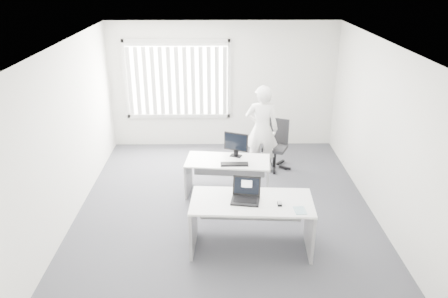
{
  "coord_description": "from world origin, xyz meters",
  "views": [
    {
      "loc": [
        -0.11,
        -6.45,
        3.9
      ],
      "look_at": [
        -0.02,
        0.15,
        1.08
      ],
      "focal_mm": 35.0,
      "sensor_mm": 36.0,
      "label": 1
    }
  ],
  "objects_px": {
    "desk_far": "(228,170)",
    "office_chair": "(275,153)",
    "laptop": "(245,192)",
    "desk_near": "(251,214)",
    "person": "(262,129)",
    "monitor": "(236,145)"
  },
  "relations": [
    {
      "from": "desk_near",
      "to": "person",
      "type": "bearing_deg",
      "value": 84.95
    },
    {
      "from": "desk_far",
      "to": "laptop",
      "type": "relative_size",
      "value": 3.9
    },
    {
      "from": "laptop",
      "to": "monitor",
      "type": "distance_m",
      "value": 1.85
    },
    {
      "from": "desk_far",
      "to": "monitor",
      "type": "height_order",
      "value": "monitor"
    },
    {
      "from": "laptop",
      "to": "monitor",
      "type": "height_order",
      "value": "monitor"
    },
    {
      "from": "monitor",
      "to": "person",
      "type": "bearing_deg",
      "value": 78.54
    },
    {
      "from": "desk_near",
      "to": "monitor",
      "type": "height_order",
      "value": "monitor"
    },
    {
      "from": "person",
      "to": "monitor",
      "type": "bearing_deg",
      "value": 61.76
    },
    {
      "from": "desk_near",
      "to": "laptop",
      "type": "xyz_separation_m",
      "value": [
        -0.09,
        -0.03,
        0.38
      ]
    },
    {
      "from": "monitor",
      "to": "desk_near",
      "type": "bearing_deg",
      "value": -62.4
    },
    {
      "from": "desk_far",
      "to": "laptop",
      "type": "xyz_separation_m",
      "value": [
        0.21,
        -1.67,
        0.46
      ]
    },
    {
      "from": "person",
      "to": "laptop",
      "type": "xyz_separation_m",
      "value": [
        -0.48,
        -2.64,
        0.05
      ]
    },
    {
      "from": "desk_near",
      "to": "monitor",
      "type": "xyz_separation_m",
      "value": [
        -0.15,
        1.83,
        0.33
      ]
    },
    {
      "from": "office_chair",
      "to": "laptop",
      "type": "xyz_separation_m",
      "value": [
        -0.8,
        -2.82,
        0.63
      ]
    },
    {
      "from": "desk_far",
      "to": "office_chair",
      "type": "xyz_separation_m",
      "value": [
        1.01,
        1.14,
        -0.17
      ]
    },
    {
      "from": "desk_near",
      "to": "desk_far",
      "type": "relative_size",
      "value": 1.15
    },
    {
      "from": "desk_near",
      "to": "office_chair",
      "type": "height_order",
      "value": "office_chair"
    },
    {
      "from": "office_chair",
      "to": "monitor",
      "type": "bearing_deg",
      "value": -107.26
    },
    {
      "from": "person",
      "to": "desk_far",
      "type": "bearing_deg",
      "value": 60.53
    },
    {
      "from": "desk_far",
      "to": "office_chair",
      "type": "distance_m",
      "value": 1.53
    },
    {
      "from": "office_chair",
      "to": "desk_far",
      "type": "bearing_deg",
      "value": -107.1
    },
    {
      "from": "office_chair",
      "to": "monitor",
      "type": "xyz_separation_m",
      "value": [
        -0.85,
        -0.96,
        0.59
      ]
    }
  ]
}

